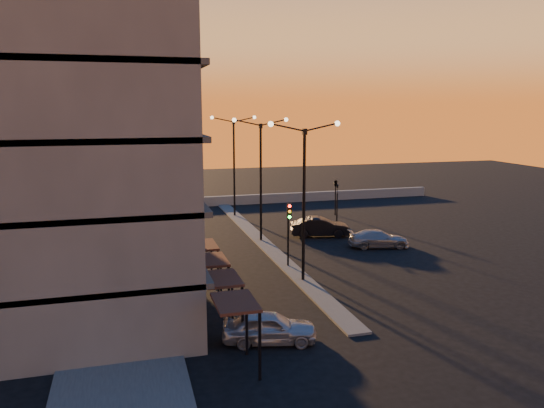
{
  "coord_description": "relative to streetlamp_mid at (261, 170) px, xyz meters",
  "views": [
    {
      "loc": [
        -10.03,
        -28.73,
        10.26
      ],
      "look_at": [
        -0.46,
        5.22,
        3.82
      ],
      "focal_mm": 35.0,
      "sensor_mm": 36.0,
      "label": 1
    }
  ],
  "objects": [
    {
      "name": "ground",
      "position": [
        0.0,
        -10.0,
        -5.59
      ],
      "size": [
        120.0,
        120.0,
        0.0
      ],
      "primitive_type": "plane",
      "color": "black",
      "rests_on": "ground"
    },
    {
      "name": "sidewalk_west",
      "position": [
        -10.5,
        -6.0,
        -5.53
      ],
      "size": [
        5.0,
        40.0,
        0.12
      ],
      "primitive_type": "cube",
      "color": "#4B4B49",
      "rests_on": "ground"
    },
    {
      "name": "median",
      "position": [
        0.0,
        0.0,
        -5.53
      ],
      "size": [
        1.2,
        36.0,
        0.12
      ],
      "primitive_type": "cube",
      "color": "#4B4B49",
      "rests_on": "ground"
    },
    {
      "name": "parapet",
      "position": [
        2.0,
        16.0,
        -5.09
      ],
      "size": [
        44.0,
        0.5,
        1.0
      ],
      "primitive_type": "cube",
      "color": "slate",
      "rests_on": "ground"
    },
    {
      "name": "building",
      "position": [
        -14.0,
        -9.97,
        6.32
      ],
      "size": [
        14.35,
        17.08,
        25.0
      ],
      "color": "#615D56",
      "rests_on": "ground"
    },
    {
      "name": "streetlamp_near",
      "position": [
        0.0,
        -10.0,
        0.0
      ],
      "size": [
        4.32,
        0.32,
        9.51
      ],
      "color": "black",
      "rests_on": "ground"
    },
    {
      "name": "streetlamp_mid",
      "position": [
        0.0,
        0.0,
        0.0
      ],
      "size": [
        4.32,
        0.32,
        9.51
      ],
      "color": "black",
      "rests_on": "ground"
    },
    {
      "name": "streetlamp_far",
      "position": [
        0.0,
        10.0,
        0.0
      ],
      "size": [
        4.32,
        0.32,
        9.51
      ],
      "color": "black",
      "rests_on": "ground"
    },
    {
      "name": "traffic_light_main",
      "position": [
        0.0,
        -7.13,
        -2.7
      ],
      "size": [
        0.28,
        0.44,
        4.25
      ],
      "color": "black",
      "rests_on": "ground"
    },
    {
      "name": "signal_east_a",
      "position": [
        8.0,
        4.0,
        -3.66
      ],
      "size": [
        0.13,
        0.16,
        3.6
      ],
      "color": "black",
      "rests_on": "ground"
    },
    {
      "name": "signal_east_b",
      "position": [
        9.5,
        8.0,
        -2.49
      ],
      "size": [
        0.42,
        1.99,
        3.6
      ],
      "color": "black",
      "rests_on": "ground"
    },
    {
      "name": "car_hatchback",
      "position": [
        -4.16,
        -17.51,
        -4.88
      ],
      "size": [
        4.43,
        2.59,
        1.42
      ],
      "primitive_type": "imported",
      "rotation": [
        0.0,
        0.0,
        1.34
      ],
      "color": "#A8AAB0",
      "rests_on": "ground"
    },
    {
      "name": "car_sedan",
      "position": [
        5.0,
        0.29,
        -4.81
      ],
      "size": [
        4.97,
        2.61,
        1.56
      ],
      "primitive_type": "imported",
      "rotation": [
        0.0,
        0.0,
        1.36
      ],
      "color": "black",
      "rests_on": "ground"
    },
    {
      "name": "car_wagon",
      "position": [
        7.99,
        -4.05,
        -4.95
      ],
      "size": [
        4.74,
        2.72,
        1.29
      ],
      "primitive_type": "imported",
      "rotation": [
        0.0,
        0.0,
        1.35
      ],
      "color": "#95989C",
      "rests_on": "ground"
    }
  ]
}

